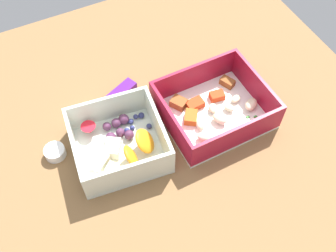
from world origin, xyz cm
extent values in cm
cube|color=brown|center=(0.00, 0.00, 1.00)|extent=(80.00, 80.00, 2.00)
cube|color=white|center=(8.55, -0.67, 2.30)|extent=(19.07, 16.46, 0.60)
cube|color=maroon|center=(-0.56, -0.82, 5.47)|extent=(0.86, 16.17, 5.74)
cube|color=maroon|center=(17.66, -0.53, 5.47)|extent=(0.86, 16.17, 5.74)
cube|color=maroon|center=(8.43, 7.11, 5.47)|extent=(17.63, 0.88, 5.74)
cube|color=maroon|center=(8.67, -8.46, 5.47)|extent=(17.63, 0.88, 5.74)
ellipsoid|color=beige|center=(4.88, -2.17, 3.41)|extent=(2.58, 2.81, 1.15)
ellipsoid|color=beige|center=(8.59, -2.80, 3.60)|extent=(3.05, 3.43, 1.42)
ellipsoid|color=beige|center=(15.54, -2.59, 3.64)|extent=(3.62, 3.35, 1.48)
ellipsoid|color=beige|center=(4.13, -5.07, 3.57)|extent=(3.38, 3.20, 1.39)
ellipsoid|color=beige|center=(11.54, -1.29, 3.33)|extent=(2.35, 2.54, 1.04)
ellipsoid|color=beige|center=(13.47, -6.51, 3.34)|extent=(2.24, 2.54, 1.06)
ellipsoid|color=beige|center=(8.74, -0.14, 3.37)|extent=(2.41, 2.66, 1.10)
ellipsoid|color=beige|center=(13.81, 0.36, 3.33)|extent=(2.45, 2.08, 1.04)
cube|color=brown|center=(14.52, 4.31, 3.30)|extent=(2.72, 3.26, 1.41)
cube|color=brown|center=(3.54, 3.94, 3.40)|extent=(3.47, 3.65, 1.59)
cube|color=red|center=(6.21, 2.39, 3.25)|extent=(3.40, 2.40, 1.30)
cube|color=#AD5B1E|center=(4.04, 0.15, 3.35)|extent=(3.54, 3.72, 1.51)
cube|color=red|center=(10.95, 2.24, 3.29)|extent=(2.98, 2.29, 1.37)
cube|color=#387A33|center=(9.65, -2.62, 2.70)|extent=(0.60, 0.40, 0.20)
cube|color=#387A33|center=(15.19, -4.91, 2.70)|extent=(0.60, 0.40, 0.20)
cube|color=#387A33|center=(13.86, -4.34, 2.70)|extent=(0.60, 0.40, 0.20)
cube|color=silver|center=(-10.25, 0.05, 2.30)|extent=(17.06, 16.66, 0.60)
cube|color=silver|center=(-17.61, 0.92, 5.53)|extent=(2.34, 14.94, 5.86)
cube|color=silver|center=(-2.89, -0.81, 5.53)|extent=(2.34, 14.94, 5.86)
cube|color=silver|center=(-9.41, 7.19, 5.53)|extent=(14.19, 2.25, 5.86)
cube|color=silver|center=(-11.09, -7.08, 5.53)|extent=(14.19, 2.25, 5.86)
ellipsoid|color=orange|center=(-9.49, -3.63, 4.89)|extent=(3.48, 4.51, 4.38)
ellipsoid|color=orange|center=(-6.12, -1.91, 4.92)|extent=(5.65, 5.92, 4.45)
cube|color=#F4EACC|center=(-14.54, -1.60, 3.55)|extent=(3.96, 3.83, 1.90)
cube|color=#F4EACC|center=(-12.79, -3.96, 3.38)|extent=(3.18, 3.24, 1.56)
cube|color=#F4EACC|center=(-11.47, -0.17, 3.62)|extent=(3.95, 4.23, 2.04)
sphere|color=#562D4C|center=(-10.99, 2.19, 3.59)|extent=(1.97, 1.97, 1.97)
sphere|color=#562D4C|center=(-8.90, 4.82, 3.50)|extent=(1.80, 1.80, 1.80)
sphere|color=#562D4C|center=(-10.70, 4.92, 3.40)|extent=(1.61, 1.61, 1.61)
sphere|color=#562D4C|center=(-7.36, 4.93, 3.58)|extent=(1.97, 1.97, 1.97)
sphere|color=#562D4C|center=(-9.01, 2.59, 3.42)|extent=(1.64, 1.64, 1.64)
sphere|color=#562D4C|center=(-7.79, 1.37, 3.49)|extent=(1.78, 1.78, 1.78)
cone|color=red|center=(-13.87, 5.52, 3.68)|extent=(2.70, 2.70, 2.16)
sphere|color=navy|center=(-6.60, 2.81, 3.06)|extent=(0.91, 0.91, 0.91)
sphere|color=navy|center=(-7.72, 2.65, 3.12)|extent=(1.04, 1.04, 1.04)
sphere|color=navy|center=(-3.99, 4.57, 3.17)|extent=(1.14, 1.14, 1.14)
sphere|color=navy|center=(-3.70, 1.74, 3.10)|extent=(1.01, 1.01, 1.01)
sphere|color=navy|center=(-5.03, 4.82, 3.08)|extent=(0.95, 0.95, 0.95)
sphere|color=navy|center=(-6.27, 4.17, 3.13)|extent=(1.06, 1.06, 1.06)
cube|color=#51197A|center=(-5.24, 11.85, 2.60)|extent=(7.38, 4.98, 1.20)
cylinder|color=white|center=(-20.83, 4.21, 2.88)|extent=(3.70, 3.70, 1.75)
camera|label=1|loc=(-18.91, -36.75, 63.33)|focal=42.65mm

